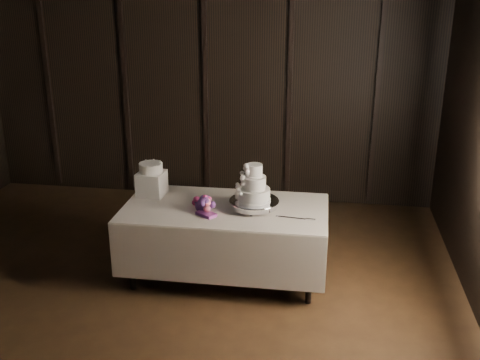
% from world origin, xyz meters
% --- Properties ---
extents(room, '(6.08, 7.08, 3.08)m').
position_xyz_m(room, '(0.00, 0.00, 1.50)').
color(room, black).
rests_on(room, ground).
extents(display_table, '(2.00, 1.06, 0.76)m').
position_xyz_m(display_table, '(0.66, 1.29, 0.42)').
color(display_table, silver).
rests_on(display_table, ground).
extents(cake_stand, '(0.49, 0.49, 0.09)m').
position_xyz_m(cake_stand, '(0.94, 1.29, 0.81)').
color(cake_stand, silver).
rests_on(cake_stand, display_table).
extents(wedding_cake, '(0.35, 0.30, 0.36)m').
position_xyz_m(wedding_cake, '(0.92, 1.28, 0.99)').
color(wedding_cake, white).
rests_on(wedding_cake, cake_stand).
extents(bouquet, '(0.47, 0.50, 0.19)m').
position_xyz_m(bouquet, '(0.47, 1.18, 0.83)').
color(bouquet, '#D35C70').
rests_on(bouquet, display_table).
extents(box_pedestal, '(0.28, 0.28, 0.25)m').
position_xyz_m(box_pedestal, '(-0.14, 1.49, 0.89)').
color(box_pedestal, white).
rests_on(box_pedestal, display_table).
extents(small_cake, '(0.30, 0.30, 0.10)m').
position_xyz_m(small_cake, '(-0.14, 1.49, 1.06)').
color(small_cake, white).
rests_on(small_cake, box_pedestal).
extents(cake_knife, '(0.37, 0.07, 0.01)m').
position_xyz_m(cake_knife, '(1.31, 1.12, 0.77)').
color(cake_knife, silver).
rests_on(cake_knife, display_table).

